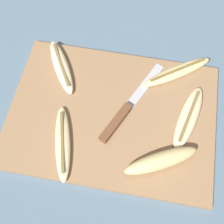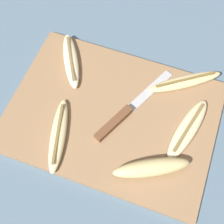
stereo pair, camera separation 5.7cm
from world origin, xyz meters
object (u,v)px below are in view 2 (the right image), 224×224
knife (121,116)px  banana_mellow_near (185,82)px  banana_spotted_left (151,168)px  banana_cream_curved (188,129)px  banana_soft_right (58,135)px  banana_bright_far (71,60)px

knife → banana_mellow_near: banana_mellow_near is taller
banana_spotted_left → banana_cream_curved: 0.14m
knife → banana_soft_right: bearing=-117.3°
banana_spotted_left → banana_bright_far: (-0.29, 0.21, -0.01)m
banana_soft_right → banana_cream_curved: bearing=22.9°
banana_cream_curved → banana_spotted_left: bearing=-113.6°
knife → banana_bright_far: bearing=173.3°
banana_soft_right → banana_bright_far: size_ratio=1.11×
banana_cream_curved → banana_bright_far: 0.35m
knife → banana_spotted_left: size_ratio=1.46×
banana_cream_curved → banana_soft_right: size_ratio=0.98×
banana_spotted_left → banana_mellow_near: bearing=86.6°
knife → banana_soft_right: banana_soft_right is taller
knife → banana_cream_curved: 0.16m
banana_spotted_left → banana_cream_curved: (0.05, 0.12, -0.01)m
banana_cream_curved → banana_mellow_near: (-0.04, 0.13, 0.00)m
banana_cream_curved → banana_soft_right: bearing=-157.1°
knife → banana_spotted_left: banana_spotted_left is taller
banana_cream_curved → banana_soft_right: (-0.29, -0.12, 0.00)m
banana_spotted_left → banana_mellow_near: 0.25m
banana_spotted_left → banana_mellow_near: (0.01, 0.25, -0.01)m
banana_spotted_left → banana_cream_curved: size_ratio=0.92×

